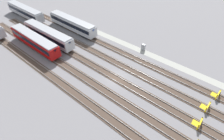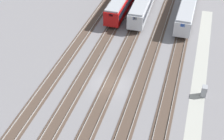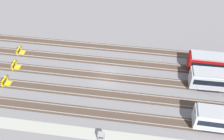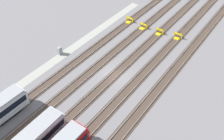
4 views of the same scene
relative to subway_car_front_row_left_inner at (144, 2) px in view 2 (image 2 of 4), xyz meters
name	(u,v)px [view 2 (image 2 of 4)]	position (x,y,z in m)	size (l,w,h in m)	color
ground_plane	(110,84)	(-23.42, -0.05, -2.04)	(400.00, 400.00, 0.00)	slate
service_walkway	(197,101)	(-23.42, -12.23, -2.04)	(54.00, 2.00, 0.01)	#9E9E93
rail_track_nearest	(169,95)	(-23.42, -8.45, -2.00)	(90.00, 2.23, 0.21)	#47382D
rail_track_near_inner	(139,89)	(-23.42, -4.25, -2.00)	(90.00, 2.24, 0.21)	#47382D
rail_track_middle	(110,84)	(-23.42, -0.05, -2.00)	(90.00, 2.24, 0.21)	#47382D
rail_track_far_inner	(82,79)	(-23.42, 4.15, -2.00)	(90.00, 2.23, 0.21)	#47382D
rail_track_farthest	(56,73)	(-23.42, 8.35, -2.00)	(90.00, 2.23, 0.21)	#47382D
subway_car_front_row_left_inner	(144,2)	(0.00, 0.00, 0.00)	(18.04, 3.12, 3.70)	#B7BABF
subway_car_front_row_rightmost	(188,7)	(0.00, -8.42, 0.00)	(18.03, 3.06, 3.70)	#B7BABF
electrical_cabinet	(204,91)	(-22.07, -12.97, -1.24)	(0.90, 0.73, 1.60)	gray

